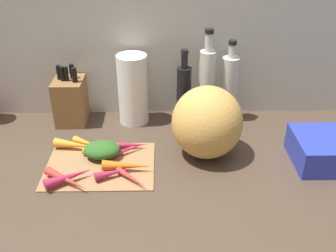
{
  "coord_description": "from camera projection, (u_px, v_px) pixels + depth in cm",
  "views": [
    {
      "loc": [
        7.45,
        -107.29,
        76.3
      ],
      "look_at": [
        9.29,
        1.05,
        13.78
      ],
      "focal_mm": 41.6,
      "sensor_mm": 36.0,
      "label": 1
    }
  ],
  "objects": [
    {
      "name": "ground_plane",
      "position": [
        141.0,
        167.0,
        1.32
      ],
      "size": [
        170.0,
        80.0,
        3.0
      ],
      "primitive_type": "cube",
      "color": "#47382B"
    },
    {
      "name": "wall_back",
      "position": [
        142.0,
        41.0,
        1.49
      ],
      "size": [
        170.0,
        3.0,
        60.0
      ],
      "primitive_type": "cube",
      "color": "#BCB7AD",
      "rests_on": "ground_plane"
    },
    {
      "name": "cutting_board",
      "position": [
        100.0,
        165.0,
        1.29
      ],
      "size": [
        35.74,
        26.88,
        0.8
      ],
      "primitive_type": "cube",
      "color": "#997047",
      "rests_on": "ground_plane"
    },
    {
      "name": "carrot_0",
      "position": [
        123.0,
        151.0,
        1.34
      ],
      "size": [
        14.64,
        10.07,
        2.35
      ],
      "primitive_type": "cone",
      "rotation": [
        0.0,
        1.57,
        0.54
      ],
      "color": "#B2264C",
      "rests_on": "cutting_board"
    },
    {
      "name": "carrot_1",
      "position": [
        102.0,
        159.0,
        1.3
      ],
      "size": [
        9.85,
        8.76,
        2.13
      ],
      "primitive_type": "cone",
      "rotation": [
        0.0,
        1.57,
        -0.7
      ],
      "color": "#B2264C",
      "rests_on": "cutting_board"
    },
    {
      "name": "carrot_2",
      "position": [
        74.0,
        145.0,
        1.36
      ],
      "size": [
        14.83,
        6.41,
        3.41
      ],
      "primitive_type": "cone",
      "rotation": [
        0.0,
        1.57,
        -0.21
      ],
      "color": "orange",
      "rests_on": "cutting_board"
    },
    {
      "name": "carrot_3",
      "position": [
        127.0,
        166.0,
        1.25
      ],
      "size": [
        16.33,
        4.33,
        3.5
      ],
      "primitive_type": "cone",
      "rotation": [
        0.0,
        1.57,
        -0.05
      ],
      "color": "orange",
      "rests_on": "cutting_board"
    },
    {
      "name": "carrot_4",
      "position": [
        132.0,
        178.0,
        1.21
      ],
      "size": [
        10.77,
        10.74,
        2.07
      ],
      "primitive_type": "cone",
      "rotation": [
        0.0,
        1.57,
        -0.78
      ],
      "color": "red",
      "rests_on": "cutting_board"
    },
    {
      "name": "carrot_5",
      "position": [
        133.0,
        145.0,
        1.37
      ],
      "size": [
        10.08,
        2.58,
        2.23
      ],
      "primitive_type": "cone",
      "rotation": [
        0.0,
        1.57,
        0.03
      ],
      "color": "#B2264C",
      "rests_on": "cutting_board"
    },
    {
      "name": "carrot_6",
      "position": [
        113.0,
        173.0,
        1.23
      ],
      "size": [
        11.75,
        6.72,
        2.75
      ],
      "primitive_type": "cone",
      "rotation": [
        0.0,
        1.57,
        0.37
      ],
      "color": "#B2264C",
      "rests_on": "cutting_board"
    },
    {
      "name": "carrot_7",
      "position": [
        67.0,
        180.0,
        1.2
      ],
      "size": [
        15.74,
        11.95,
        2.84
      ],
      "primitive_type": "cone",
      "rotation": [
        0.0,
        1.57,
        -0.6
      ],
      "color": "red",
      "rests_on": "cutting_board"
    },
    {
      "name": "carrot_8",
      "position": [
        101.0,
        153.0,
        1.33
      ],
      "size": [
        12.71,
        4.86,
        2.44
      ],
      "primitive_type": "cone",
      "rotation": [
        0.0,
        1.57,
        -0.2
      ],
      "color": "orange",
      "rests_on": "cutting_board"
    },
    {
      "name": "carrot_9",
      "position": [
        86.0,
        143.0,
        1.38
      ],
      "size": [
        10.27,
        7.2,
        2.76
      ],
      "primitive_type": "cone",
      "rotation": [
        0.0,
        1.57,
        -0.49
      ],
      "color": "orange",
      "rests_on": "cutting_board"
    },
    {
      "name": "carrot_10",
      "position": [
        69.0,
        177.0,
        1.2
      ],
      "size": [
        14.85,
        10.65,
        3.33
      ],
      "primitive_type": "cone",
      "rotation": [
        0.0,
        1.57,
        0.53
      ],
      "color": "#B2264C",
      "rests_on": "cutting_board"
    },
    {
      "name": "carrot_greens_pile",
      "position": [
        102.0,
        150.0,
        1.32
      ],
      "size": [
        12.39,
        9.53,
        5.24
      ],
      "primitive_type": "ellipsoid",
      "color": "#2D6023",
      "rests_on": "cutting_board"
    },
    {
      "name": "winter_squash",
      "position": [
        207.0,
        122.0,
        1.3
      ],
      "size": [
        23.8,
        23.42,
        24.93
      ],
      "primitive_type": "ellipsoid",
      "color": "gold",
      "rests_on": "ground_plane"
    },
    {
      "name": "knife_block",
      "position": [
        71.0,
        100.0,
        1.52
      ],
      "size": [
        11.36,
        13.37,
        23.3
      ],
      "color": "brown",
      "rests_on": "ground_plane"
    },
    {
      "name": "paper_towel_roll",
      "position": [
        133.0,
        89.0,
        1.5
      ],
      "size": [
        11.52,
        11.52,
        27.49
      ],
      "primitive_type": "cylinder",
      "color": "white",
      "rests_on": "ground_plane"
    },
    {
      "name": "bottle_0",
      "position": [
        184.0,
        94.0,
        1.49
      ],
      "size": [
        5.52,
        5.52,
        30.19
      ],
      "color": "black",
      "rests_on": "ground_plane"
    },
    {
      "name": "bottle_1",
      "position": [
        206.0,
        85.0,
        1.48
      ],
      "size": [
        6.16,
        6.16,
        37.37
      ],
      "color": "silver",
      "rests_on": "ground_plane"
    },
    {
      "name": "bottle_2",
      "position": [
        229.0,
        88.0,
        1.51
      ],
      "size": [
        6.52,
        6.52,
        32.61
      ],
      "color": "silver",
      "rests_on": "ground_plane"
    },
    {
      "name": "dish_rack",
      "position": [
        335.0,
        149.0,
        1.3
      ],
      "size": [
        27.67,
        20.46,
        9.44
      ],
      "primitive_type": "cube",
      "color": "#2838AD",
      "rests_on": "ground_plane"
    }
  ]
}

